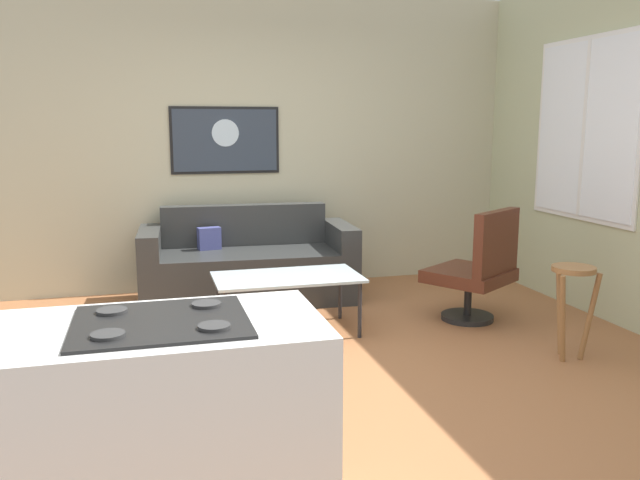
% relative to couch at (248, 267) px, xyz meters
% --- Properties ---
extents(ground, '(6.40, 6.40, 0.04)m').
position_rel_couch_xyz_m(ground, '(0.09, -1.90, -0.32)').
color(ground, '#975E38').
extents(back_wall, '(6.40, 0.05, 2.80)m').
position_rel_couch_xyz_m(back_wall, '(0.09, 0.53, 1.10)').
color(back_wall, '#B7B393').
rests_on(back_wall, ground).
extents(couch, '(1.92, 0.90, 0.83)m').
position_rel_couch_xyz_m(couch, '(0.00, 0.00, 0.00)').
color(couch, '#2D2F2E').
rests_on(couch, ground).
extents(coffee_table, '(1.09, 0.60, 0.44)m').
position_rel_couch_xyz_m(coffee_table, '(0.14, -1.04, 0.11)').
color(coffee_table, silver).
rests_on(coffee_table, ground).
extents(armchair, '(0.82, 0.81, 0.91)m').
position_rel_couch_xyz_m(armchair, '(1.67, -1.15, 0.14)').
color(armchair, black).
rests_on(armchair, ground).
extents(bar_stool, '(0.33, 0.32, 0.64)m').
position_rel_couch_xyz_m(bar_stool, '(1.86, -2.07, 0.18)').
color(bar_stool, olive).
rests_on(bar_stool, ground).
extents(kitchen_counter, '(1.77, 0.65, 0.90)m').
position_rel_couch_xyz_m(kitchen_counter, '(-1.14, -3.41, 0.14)').
color(kitchen_counter, silver).
rests_on(kitchen_counter, ground).
extents(wall_painting, '(1.02, 0.03, 0.62)m').
position_rel_couch_xyz_m(wall_painting, '(-0.12, 0.48, 1.12)').
color(wall_painting, black).
extents(window, '(0.03, 1.30, 1.51)m').
position_rel_couch_xyz_m(window, '(2.68, -1.00, 1.23)').
color(window, silver).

